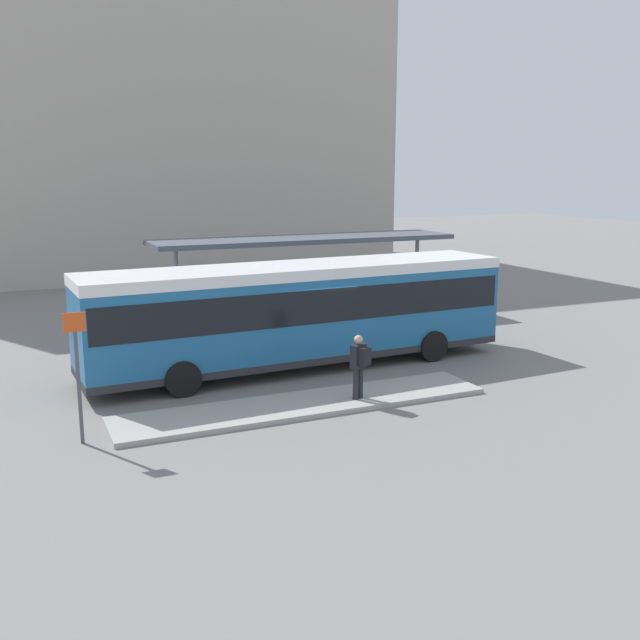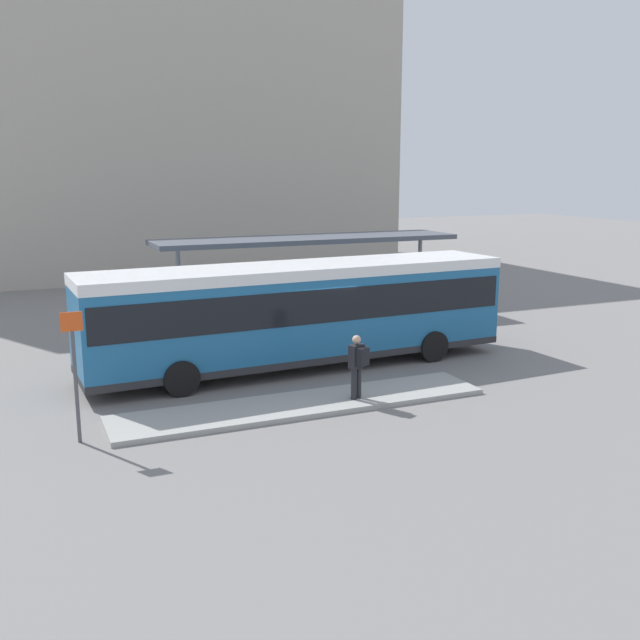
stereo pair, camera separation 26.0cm
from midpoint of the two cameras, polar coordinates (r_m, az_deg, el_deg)
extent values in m
plane|color=slate|center=(20.85, -1.21, -3.79)|extent=(120.00, 120.00, 0.00)
cube|color=#9E9E99|center=(17.40, -0.97, -6.77)|extent=(9.26, 1.80, 0.12)
cube|color=#1E6093|center=(20.47, -1.23, 0.75)|extent=(12.52, 3.00, 2.67)
cube|color=white|center=(20.27, -1.25, 4.04)|extent=(12.54, 3.02, 0.30)
cube|color=black|center=(20.41, -1.24, 1.63)|extent=(12.27, 3.02, 0.93)
cube|color=black|center=(23.66, 12.50, 2.76)|extent=(0.19, 2.21, 1.03)
cube|color=#28282B|center=(20.74, -1.22, -2.59)|extent=(12.53, 3.01, 0.20)
cylinder|color=black|center=(23.52, 6.12, -0.89)|extent=(0.95, 0.32, 0.94)
cylinder|color=black|center=(21.66, 9.37, -2.08)|extent=(0.95, 0.32, 0.94)
cylinder|color=black|center=(20.56, -12.38, -2.94)|extent=(0.95, 0.32, 0.94)
cylinder|color=black|center=(18.40, -10.64, -4.60)|extent=(0.95, 0.32, 0.94)
cylinder|color=#232328|center=(17.50, 3.15, -5.13)|extent=(0.15, 0.15, 0.78)
cylinder|color=#232328|center=(17.63, 3.51, -5.01)|extent=(0.15, 0.15, 0.78)
cube|color=black|center=(17.38, 3.36, -2.92)|extent=(0.44, 0.35, 0.58)
cube|color=black|center=(17.25, 3.87, -2.94)|extent=(0.34, 0.29, 0.44)
sphere|color=tan|center=(17.28, 3.37, -1.57)|extent=(0.21, 0.21, 0.21)
torus|color=black|center=(28.97, 11.89, 1.06)|extent=(0.15, 0.69, 0.69)
torus|color=black|center=(28.16, 12.72, 0.71)|extent=(0.15, 0.69, 0.69)
cylinder|color=silver|center=(28.53, 12.32, 1.33)|extent=(0.15, 0.72, 0.04)
cylinder|color=silver|center=(28.39, 12.46, 1.16)|extent=(0.04, 0.04, 0.34)
cube|color=black|center=(28.36, 12.48, 1.49)|extent=(0.10, 0.19, 0.04)
cylinder|color=silver|center=(28.84, 11.99, 1.62)|extent=(0.48, 0.11, 0.03)
torus|color=black|center=(29.61, 11.04, 1.37)|extent=(0.11, 0.75, 0.75)
torus|color=black|center=(28.75, 12.04, 1.03)|extent=(0.11, 0.75, 0.75)
cylinder|color=red|center=(29.14, 11.55, 1.68)|extent=(0.10, 0.79, 0.04)
cylinder|color=red|center=(28.99, 11.73, 1.50)|extent=(0.04, 0.04, 0.37)
cube|color=black|center=(28.96, 11.74, 1.85)|extent=(0.08, 0.18, 0.04)
cylinder|color=red|center=(29.47, 11.16, 1.98)|extent=(0.48, 0.07, 0.03)
torus|color=black|center=(30.05, 9.97, 1.48)|extent=(0.11, 0.66, 0.66)
torus|color=black|center=(29.38, 11.06, 1.21)|extent=(0.11, 0.66, 0.66)
cylinder|color=#2847AD|center=(29.68, 10.53, 1.75)|extent=(0.11, 0.70, 0.04)
cylinder|color=#2847AD|center=(29.56, 10.72, 1.60)|extent=(0.04, 0.04, 0.32)
cube|color=black|center=(29.54, 10.73, 1.91)|extent=(0.09, 0.19, 0.04)
cylinder|color=#2847AD|center=(29.93, 10.10, 2.01)|extent=(0.48, 0.08, 0.03)
torus|color=black|center=(30.04, 10.51, 1.48)|extent=(0.08, 0.69, 0.68)
torus|color=black|center=(30.82, 9.61, 1.77)|extent=(0.08, 0.69, 0.68)
cylinder|color=#287F3D|center=(30.39, 10.07, 2.04)|extent=(0.07, 0.72, 0.04)
cylinder|color=#287F3D|center=(30.54, 9.91, 1.99)|extent=(0.04, 0.04, 0.33)
cube|color=black|center=(30.51, 9.92, 2.30)|extent=(0.08, 0.18, 0.04)
cylinder|color=#287F3D|center=(30.06, 10.44, 2.08)|extent=(0.48, 0.05, 0.03)
cube|color=#4C515B|center=(27.13, -0.72, 6.48)|extent=(11.68, 2.62, 0.18)
cylinder|color=gray|center=(25.84, -10.93, 2.44)|extent=(0.16, 0.16, 3.01)
cylinder|color=gray|center=(29.58, 8.21, 3.69)|extent=(0.16, 0.16, 3.01)
cylinder|color=#4C4C51|center=(15.64, -18.47, -5.15)|extent=(0.08, 0.08, 2.40)
cube|color=#D84C19|center=(15.31, -18.81, -0.13)|extent=(0.44, 0.03, 0.40)
cube|color=#B2A899|center=(45.31, -14.32, 14.61)|extent=(27.18, 15.74, 16.27)
camera|label=1|loc=(0.13, -89.64, 0.07)|focal=40.00mm
camera|label=2|loc=(0.13, 90.36, -0.07)|focal=40.00mm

